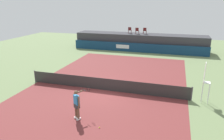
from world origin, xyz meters
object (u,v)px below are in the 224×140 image
Objects in this scene: spectator_chair_far_left at (130,30)px; net_post_far at (192,94)px; tennis_ball at (99,128)px; umpire_chair at (205,80)px; tennis_player at (77,104)px; net_post_near at (35,76)px; spectator_chair_center at (145,31)px; spectator_chair_left at (137,31)px.

net_post_far is at bearing -63.33° from spectator_chair_far_left.
tennis_ball is (2.81, -20.22, -2.66)m from spectator_chair_far_left.
umpire_chair is 1.56× the size of tennis_player.
spectator_chair_far_left is 13.06× the size of tennis_ball.
tennis_player reaches higher than net_post_near.
spectator_chair_center is at bearing 91.96° from tennis_ball.
tennis_ball is at bearing -134.33° from net_post_far.
spectator_chair_center reaches higher than net_post_near.
tennis_ball is at bearing -85.08° from spectator_chair_left.
spectator_chair_far_left reaches higher than net_post_near.
spectator_chair_left is 1.00× the size of spectator_chair_center.
net_post_far is (5.54, -15.19, -2.19)m from spectator_chair_center.
net_post_near is (-6.86, -15.19, -2.19)m from spectator_chair_center.
umpire_chair is 2.76× the size of net_post_near.
umpire_chair is (6.28, -15.18, -1.11)m from spectator_chair_center.
spectator_chair_far_left is at bearing 93.75° from tennis_player.
umpire_chair is at bearing 0.59° from net_post_far.
net_post_near is at bearing -107.25° from spectator_chair_far_left.
net_post_near is 7.48m from tennis_player.
spectator_chair_far_left and spectator_chair_left have the same top height.
net_post_near is at bearing 143.80° from tennis_player.
spectator_chair_center reaches higher than tennis_player.
net_post_far is (-0.73, -0.01, -1.09)m from umpire_chair.
net_post_far is at bearing 45.67° from tennis_ball.
umpire_chair is at bearing 31.86° from tennis_player.
umpire_chair is at bearing -63.93° from spectator_chair_left.
tennis_ball is (-4.85, -4.97, -0.46)m from net_post_far.
spectator_chair_center is 20.34m from tennis_ball.
net_post_far is 7.76m from tennis_player.
net_post_far is (6.57, -14.93, -2.19)m from spectator_chair_left.
net_post_near is at bearing -111.35° from spectator_chair_left.
tennis_player is (1.29, -19.66, -1.73)m from spectator_chair_far_left.
tennis_ball is at bearing -33.35° from net_post_near.
spectator_chair_far_left is 1.00× the size of spectator_chair_left.
spectator_chair_far_left reaches higher than net_post_far.
spectator_chair_center reaches higher than net_post_far.
net_post_near is 0.56× the size of tennis_player.
net_post_near is (-13.13, -0.01, -1.09)m from umpire_chair.
spectator_chair_left is 20.14m from tennis_ball.
spectator_chair_center is at bearing 14.54° from spectator_chair_left.
tennis_player is 1.86m from tennis_ball.
spectator_chair_center reaches higher than tennis_ball.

